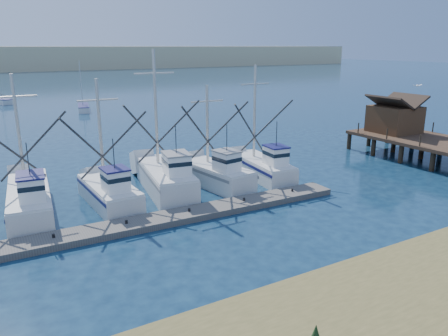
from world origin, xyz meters
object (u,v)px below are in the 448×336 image
at_px(floating_dock, 127,227).
at_px(timber_pier, 425,132).
at_px(sailboat_far, 2,101).
at_px(sailboat_near, 84,108).

xyz_separation_m(floating_dock, timber_pier, (29.38, 2.03, 2.37)).
bearing_deg(sailboat_far, timber_pier, -82.09).
bearing_deg(sailboat_far, floating_dock, -106.14).
relative_size(timber_pier, sailboat_far, 2.47).
distance_m(timber_pier, sailboat_near, 52.46).
height_order(floating_dock, sailboat_near, sailboat_near).
bearing_deg(floating_dock, sailboat_near, 81.05).
distance_m(floating_dock, sailboat_near, 51.12).
xyz_separation_m(sailboat_near, sailboat_far, (-10.95, 16.77, 0.00)).
bearing_deg(sailboat_near, timber_pier, -55.58).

